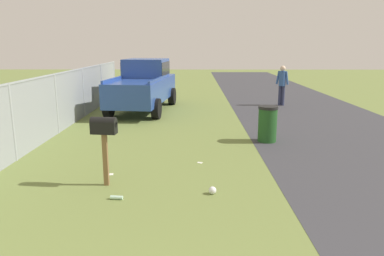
# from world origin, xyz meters

# --- Properties ---
(mailbox) EXTENTS (0.26, 0.50, 1.35)m
(mailbox) POSITION_xyz_m (5.78, 1.44, 1.08)
(mailbox) COLOR brown
(mailbox) RESTS_ON ground
(pickup_truck) EXTENTS (5.27, 2.52, 2.09)m
(pickup_truck) POSITION_xyz_m (14.25, 1.83, 1.10)
(pickup_truck) COLOR #284793
(pickup_truck) RESTS_ON ground
(trash_bin) EXTENTS (0.54, 0.54, 1.01)m
(trash_bin) POSITION_xyz_m (9.10, -2.31, 0.51)
(trash_bin) COLOR #1E4C1E
(trash_bin) RESTS_ON ground
(pedestrian) EXTENTS (0.30, 0.54, 1.77)m
(pedestrian) POSITION_xyz_m (15.46, -4.17, 1.03)
(pedestrian) COLOR #2D3351
(pedestrian) RESTS_ON ground
(fence_section) EXTENTS (19.33, 0.07, 1.83)m
(fence_section) POSITION_xyz_m (8.67, 3.93, 0.99)
(fence_section) COLOR #9EA3A8
(fence_section) RESTS_ON ground
(litter_bag_by_mailbox) EXTENTS (0.14, 0.14, 0.14)m
(litter_bag_by_mailbox) POSITION_xyz_m (5.35, -0.60, 0.07)
(litter_bag_by_mailbox) COLOR silver
(litter_bag_by_mailbox) RESTS_ON ground
(litter_wrapper_midfield_a) EXTENTS (0.13, 0.15, 0.01)m
(litter_wrapper_midfield_a) POSITION_xyz_m (7.17, -0.40, 0.00)
(litter_wrapper_midfield_a) COLOR silver
(litter_wrapper_midfield_a) RESTS_ON ground
(litter_bottle_midfield_b) EXTENTS (0.09, 0.23, 0.07)m
(litter_bottle_midfield_b) POSITION_xyz_m (5.09, 1.10, 0.04)
(litter_bottle_midfield_b) COLOR #B2D8BF
(litter_bottle_midfield_b) RESTS_ON ground
(litter_wrapper_near_hydrant) EXTENTS (0.13, 0.11, 0.01)m
(litter_wrapper_near_hydrant) POSITION_xyz_m (6.37, 1.48, 0.00)
(litter_wrapper_near_hydrant) COLOR silver
(litter_wrapper_near_hydrant) RESTS_ON ground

